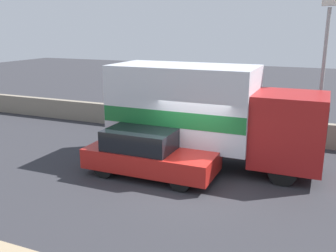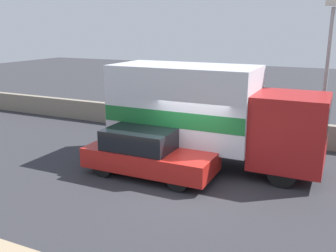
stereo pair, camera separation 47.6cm
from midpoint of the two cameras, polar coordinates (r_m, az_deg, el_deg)
The scene contains 5 objects.
ground_plane at distance 12.30m, azimuth 3.48°, elevation -8.56°, with size 80.00×80.00×0.00m, color #2D2D33.
stone_wall_backdrop at distance 17.26m, azimuth 10.54°, elevation -0.10°, with size 60.00×0.35×1.03m.
street_lamp at distance 15.13m, azimuth 23.93°, elevation 8.11°, with size 0.56×0.28×5.82m.
box_truck at distance 13.48m, azimuth 6.64°, elevation 2.11°, with size 7.50×2.57×3.57m.
car_hatchback at distance 12.64m, azimuth -2.08°, elevation -4.09°, with size 4.42×1.86×1.59m.
Camera 2 is at (4.37, -10.42, 4.86)m, focal length 40.00 mm.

